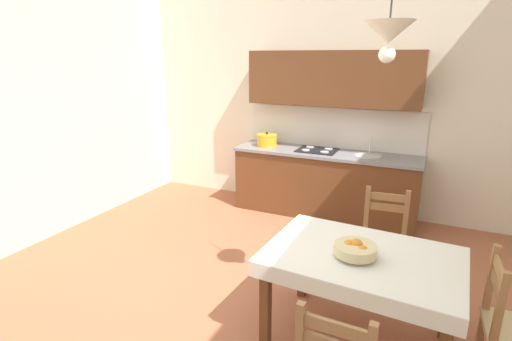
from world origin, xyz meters
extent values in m
cube|color=#A86042|center=(0.00, 0.00, -0.05)|extent=(6.16, 6.10, 0.10)
cube|color=silver|center=(0.00, 2.81, 2.14)|extent=(6.16, 0.12, 4.29)
cube|color=brown|center=(0.06, 2.44, 0.43)|extent=(2.44, 0.60, 0.86)
cube|color=gray|center=(0.06, 2.43, 0.88)|extent=(2.47, 0.63, 0.04)
cube|color=silver|center=(0.06, 2.73, 1.18)|extent=(2.44, 0.01, 0.55)
cube|color=brown|center=(0.06, 2.57, 1.85)|extent=(2.25, 0.34, 0.70)
cube|color=black|center=(0.06, 2.17, 0.04)|extent=(2.40, 0.02, 0.09)
cylinder|color=silver|center=(0.61, 2.44, 0.90)|extent=(0.34, 0.34, 0.02)
cylinder|color=silver|center=(0.61, 2.58, 1.01)|extent=(0.02, 0.02, 0.22)
cube|color=black|center=(-0.06, 2.44, 0.91)|extent=(0.52, 0.42, 0.01)
cylinder|color=silver|center=(-0.19, 2.34, 0.92)|extent=(0.11, 0.11, 0.01)
cylinder|color=silver|center=(0.07, 2.34, 0.92)|extent=(0.11, 0.11, 0.01)
cylinder|color=silver|center=(-0.19, 2.54, 0.92)|extent=(0.11, 0.11, 0.01)
cylinder|color=silver|center=(0.07, 2.54, 0.92)|extent=(0.11, 0.11, 0.01)
cylinder|color=gold|center=(-0.79, 2.42, 0.98)|extent=(0.28, 0.28, 0.15)
cylinder|color=gold|center=(-0.79, 2.42, 1.06)|extent=(0.29, 0.29, 0.02)
sphere|color=black|center=(-0.79, 2.42, 1.08)|extent=(0.04, 0.04, 0.04)
cube|color=brown|center=(0.98, 0.05, 0.74)|extent=(1.35, 0.95, 0.02)
cube|color=brown|center=(0.37, -0.29, 0.36)|extent=(0.07, 0.07, 0.73)
cube|color=brown|center=(0.41, 0.46, 0.36)|extent=(0.07, 0.07, 0.73)
cube|color=brown|center=(1.60, 0.40, 0.36)|extent=(0.07, 0.07, 0.73)
cube|color=silver|center=(0.98, 0.05, 0.75)|extent=(1.42, 1.01, 0.00)
cube|color=silver|center=(0.96, -0.41, 0.69)|extent=(1.37, 0.08, 0.12)
cube|color=silver|center=(1.01, 0.52, 0.69)|extent=(1.37, 0.08, 0.12)
cube|color=silver|center=(0.30, 0.09, 0.69)|extent=(0.06, 0.94, 0.12)
cube|color=silver|center=(1.67, 0.02, 0.69)|extent=(0.06, 0.94, 0.12)
cube|color=#996B42|center=(1.82, 0.21, 0.46)|extent=(0.05, 0.05, 0.93)
cube|color=#996B42|center=(1.83, -0.15, 0.46)|extent=(0.05, 0.05, 0.93)
cube|color=#996B42|center=(1.82, 0.03, 0.84)|extent=(0.03, 0.32, 0.07)
cube|color=#996B42|center=(1.82, 0.03, 0.74)|extent=(0.03, 0.32, 0.07)
cube|color=#996B42|center=(1.02, -0.94, 0.84)|extent=(0.32, 0.03, 0.07)
cube|color=#D1BC89|center=(1.03, 0.93, 0.43)|extent=(0.45, 0.45, 0.04)
cube|color=#996B42|center=(1.23, 0.77, 0.21)|extent=(0.05, 0.05, 0.41)
cube|color=#996B42|center=(0.87, 0.74, 0.21)|extent=(0.05, 0.05, 0.41)
cube|color=#996B42|center=(1.20, 1.12, 0.46)|extent=(0.05, 0.05, 0.93)
cube|color=#996B42|center=(0.84, 1.10, 0.46)|extent=(0.05, 0.05, 0.93)
cube|color=#996B42|center=(1.02, 1.11, 0.84)|extent=(0.32, 0.05, 0.07)
cube|color=#996B42|center=(1.02, 1.11, 0.74)|extent=(0.32, 0.05, 0.07)
cylinder|color=beige|center=(0.94, -0.01, 0.77)|extent=(0.17, 0.17, 0.02)
cylinder|color=beige|center=(0.94, -0.01, 0.81)|extent=(0.30, 0.30, 0.07)
sphere|color=orange|center=(0.89, 0.00, 0.82)|extent=(0.09, 0.09, 0.09)
sphere|color=orange|center=(0.99, -0.03, 0.82)|extent=(0.08, 0.08, 0.08)
sphere|color=orange|center=(0.94, 0.02, 0.83)|extent=(0.10, 0.10, 0.10)
cone|color=silver|center=(1.01, 0.18, 2.28)|extent=(0.32, 0.32, 0.14)
sphere|color=white|center=(1.01, 0.18, 2.14)|extent=(0.11, 0.11, 0.11)
camera|label=1|loc=(1.35, -2.57, 2.12)|focal=27.36mm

